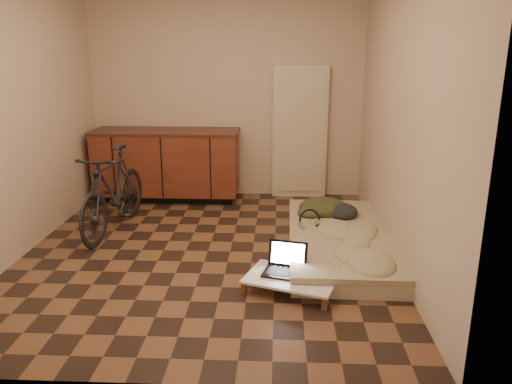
{
  "coord_description": "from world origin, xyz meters",
  "views": [
    {
      "loc": [
        0.68,
        -4.49,
        1.93
      ],
      "look_at": [
        0.46,
        0.2,
        0.55
      ],
      "focal_mm": 35.0,
      "sensor_mm": 36.0,
      "label": 1
    }
  ],
  "objects_px": {
    "bicycle": "(113,187)",
    "lap_desk": "(291,279)",
    "laptop": "(285,266)",
    "futon": "(341,240)"
  },
  "relations": [
    {
      "from": "futon",
      "to": "lap_desk",
      "type": "height_order",
      "value": "futon"
    },
    {
      "from": "lap_desk",
      "to": "laptop",
      "type": "height_order",
      "value": "laptop"
    },
    {
      "from": "laptop",
      "to": "lap_desk",
      "type": "bearing_deg",
      "value": -50.68
    },
    {
      "from": "futon",
      "to": "laptop",
      "type": "xyz_separation_m",
      "value": [
        -0.55,
        -0.79,
        0.08
      ]
    },
    {
      "from": "bicycle",
      "to": "laptop",
      "type": "xyz_separation_m",
      "value": [
        1.82,
        -1.18,
        -0.33
      ]
    },
    {
      "from": "bicycle",
      "to": "lap_desk",
      "type": "distance_m",
      "value": 2.3
    },
    {
      "from": "futon",
      "to": "laptop",
      "type": "distance_m",
      "value": 0.97
    },
    {
      "from": "bicycle",
      "to": "lap_desk",
      "type": "relative_size",
      "value": 1.84
    },
    {
      "from": "bicycle",
      "to": "laptop",
      "type": "relative_size",
      "value": 3.95
    },
    {
      "from": "futon",
      "to": "lap_desk",
      "type": "relative_size",
      "value": 2.51
    }
  ]
}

